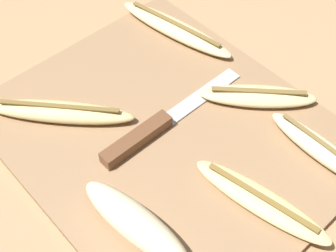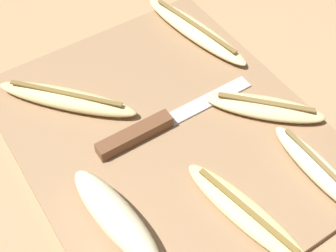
{
  "view_description": "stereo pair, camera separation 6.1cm",
  "coord_description": "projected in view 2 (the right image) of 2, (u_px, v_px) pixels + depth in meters",
  "views": [
    {
      "loc": [
        0.28,
        -0.26,
        0.51
      ],
      "look_at": [
        0.0,
        0.0,
        0.02
      ],
      "focal_mm": 50.0,
      "sensor_mm": 36.0,
      "label": 1
    },
    {
      "loc": [
        0.32,
        -0.21,
        0.51
      ],
      "look_at": [
        0.0,
        0.0,
        0.02
      ],
      "focal_mm": 50.0,
      "sensor_mm": 36.0,
      "label": 2
    }
  ],
  "objects": [
    {
      "name": "banana_bright_far",
      "position": [
        115.0,
        217.0,
        0.52
      ],
      "size": [
        0.16,
        0.06,
        0.04
      ],
      "rotation": [
        0.0,
        0.0,
        1.69
      ],
      "color": "beige",
      "rests_on": "cutting_board"
    },
    {
      "name": "banana_mellow_near",
      "position": [
        265.0,
        108.0,
        0.64
      ],
      "size": [
        0.14,
        0.14,
        0.02
      ],
      "rotation": [
        0.0,
        0.0,
        2.34
      ],
      "color": "beige",
      "rests_on": "cutting_board"
    },
    {
      "name": "knife",
      "position": [
        149.0,
        128.0,
        0.62
      ],
      "size": [
        0.02,
        0.24,
        0.02
      ],
      "rotation": [
        0.0,
        0.0,
        0.0
      ],
      "color": "brown",
      "rests_on": "cutting_board"
    },
    {
      "name": "cutting_board",
      "position": [
        168.0,
        133.0,
        0.63
      ],
      "size": [
        0.45,
        0.38,
        0.01
      ],
      "color": "#997551",
      "rests_on": "ground_plane"
    },
    {
      "name": "ground_plane",
      "position": [
        168.0,
        136.0,
        0.63
      ],
      "size": [
        4.0,
        4.0,
        0.0
      ],
      "primitive_type": "plane",
      "color": "tan"
    },
    {
      "name": "banana_spotted_left",
      "position": [
        67.0,
        99.0,
        0.64
      ],
      "size": [
        0.18,
        0.16,
        0.02
      ],
      "rotation": [
        0.0,
        0.0,
        2.3
      ],
      "color": "#DBC684",
      "rests_on": "cutting_board"
    },
    {
      "name": "banana_ripe_center",
      "position": [
        195.0,
        31.0,
        0.73
      ],
      "size": [
        0.21,
        0.07,
        0.02
      ],
      "rotation": [
        0.0,
        0.0,
        4.89
      ],
      "color": "beige",
      "rests_on": "cutting_board"
    },
    {
      "name": "banana_golden_short",
      "position": [
        246.0,
        213.0,
        0.54
      ],
      "size": [
        0.18,
        0.07,
        0.02
      ],
      "rotation": [
        0.0,
        0.0,
        1.75
      ],
      "color": "#EDD689",
      "rests_on": "cutting_board"
    },
    {
      "name": "banana_cream_curved",
      "position": [
        318.0,
        169.0,
        0.57
      ],
      "size": [
        0.15,
        0.03,
        0.02
      ],
      "rotation": [
        0.0,
        0.0,
        4.71
      ],
      "color": "beige",
      "rests_on": "cutting_board"
    }
  ]
}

